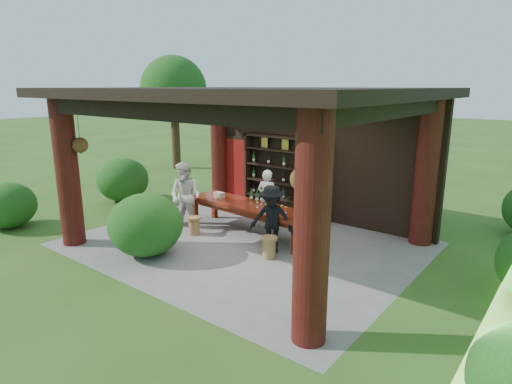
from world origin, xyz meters
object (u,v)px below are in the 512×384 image
Objects in this scene: stool_far_left at (160,213)px; napkin_basket at (219,195)px; wine_shelf at (284,176)px; stool_near_left at (194,225)px; tasting_table at (250,209)px; host at (267,199)px; stool_near_right at (269,247)px; guest_woman at (185,196)px; guest_man at (272,219)px.

napkin_basket is at bearing 33.60° from stool_far_left.
stool_near_left is at bearing -105.63° from wine_shelf.
tasting_table is 0.67m from host.
stool_near_left is at bearing 178.47° from stool_near_right.
stool_near_right is 0.31× the size of host.
wine_shelf is 3.51m from stool_far_left.
stool_far_left is 2.86m from host.
guest_woman reaches higher than stool_near_right.
tasting_table is 1.28m from guest_man.
stool_near_left is at bearing -139.88° from tasting_table.
stool_far_left is (-2.06, -2.72, -0.82)m from wine_shelf.
tasting_table is at bearing -81.48° from wine_shelf.
stool_near_right is (1.28, -0.94, -0.39)m from tasting_table.
wine_shelf is 9.71× the size of napkin_basket.
napkin_basket is (-1.07, -0.65, 0.06)m from host.
wine_shelf reaches higher than stool_near_right.
guest_woman is at bearing -114.95° from wine_shelf.
stool_near_left is (-1.04, -0.88, -0.40)m from tasting_table.
stool_near_right reaches higher than stool_near_left.
stool_near_left is 1.06m from napkin_basket.
stool_near_right is at bearing -22.36° from napkin_basket.
wine_shelf reaches higher than napkin_basket.
wine_shelf is 2.85m from guest_woman.
stool_near_left is 0.95× the size of stool_near_right.
napkin_basket is (-1.02, 0.01, 0.19)m from tasting_table.
tasting_table is 2.05× the size of guest_woman.
stool_near_left is at bearing -91.32° from napkin_basket.
guest_woman is (0.86, 0.14, 0.57)m from stool_far_left.
stool_near_right is (2.32, -0.06, 0.01)m from stool_near_left.
tasting_table is (0.28, -1.85, -0.48)m from wine_shelf.
stool_near_left is 0.80× the size of stool_far_left.
stool_far_left is 0.37× the size of guest_man.
wine_shelf is 1.93m from tasting_table.
host is 1.01× the size of guest_man.
stool_near_right is 0.61m from guest_man.
guest_man is (2.59, 0.10, -0.11)m from guest_woman.
guest_woman is at bearing 32.75° from host.
guest_man is 2.23m from napkin_basket.
wine_shelf is 3.31m from stool_near_right.
guest_woman is at bearing 162.74° from guest_man.
guest_woman is (-1.48, -0.73, 0.22)m from tasting_table.
stool_near_right is 0.31× the size of guest_man.
stool_far_left is at bearing 179.58° from stool_near_left.
stool_near_right is at bearing 118.28° from host.
stool_far_left reaches higher than stool_near_left.
stool_far_left is 0.32× the size of guest_woman.
napkin_basket reaches higher than stool_far_left.
guest_woman is 2.59m from guest_man.
stool_far_left is at bearing -159.63° from tasting_table.
guest_woman is at bearing -121.90° from napkin_basket.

